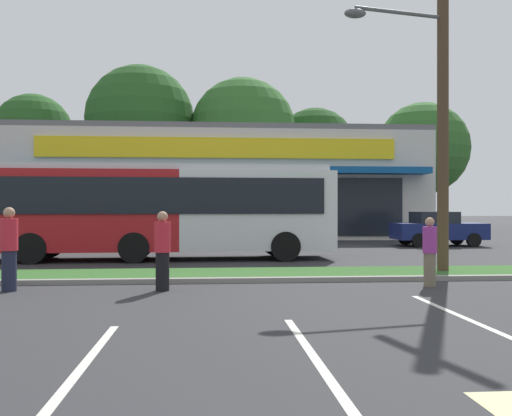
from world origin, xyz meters
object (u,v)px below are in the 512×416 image
Objects in this scene: car_2 at (438,229)px; pedestrian_mid at (430,252)px; pedestrian_near_bench at (162,251)px; utility_pole at (438,83)px; city_bus at (163,209)px; pedestrian_by_pole at (9,249)px.

car_2 is 14.59m from pedestrian_mid.
car_2 is 17.93m from pedestrian_near_bench.
utility_pole is 2.30× the size of car_2.
car_2 is at bearing 69.41° from pedestrian_near_bench.
city_bus is 7.51× the size of pedestrian_mid.
utility_pole reaches higher than pedestrian_near_bench.
pedestrian_by_pole reaches higher than pedestrian_mid.
city_bus is (-7.67, 5.17, -3.35)m from utility_pole.
city_bus reaches higher than pedestrian_near_bench.
utility_pole is 5.29× the size of pedestrian_by_pole.
pedestrian_near_bench is 1.09× the size of pedestrian_mid.
pedestrian_near_bench reaches higher than car_2.
car_2 is 20.09m from pedestrian_by_pole.
pedestrian_by_pole is at bearing -111.83° from city_bus.
pedestrian_mid is at bearing 140.80° from pedestrian_by_pole.
city_bus reaches higher than pedestrian_mid.
utility_pole reaches higher than pedestrian_by_pole.
utility_pole is 11.38m from pedestrian_by_pole.
utility_pole reaches higher than pedestrian_mid.
city_bus is at bearing -153.58° from car_2.
city_bus is 6.55× the size of pedestrian_by_pole.
utility_pole is 9.84m from city_bus.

